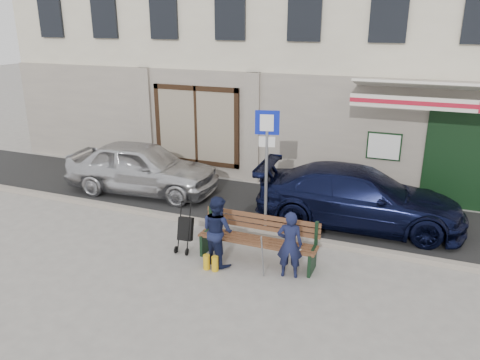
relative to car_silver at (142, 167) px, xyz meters
The scene contains 11 objects.
ground 4.91m from the car_silver, 36.54° to the right, with size 80.00×80.00×0.00m, color #9E9991.
asphalt_lane 3.97m from the car_silver, ahead, with size 60.00×3.20×0.01m, color #282828.
curb 4.19m from the car_silver, 19.61° to the right, with size 60.00×0.18×0.12m, color #9E9384.
building 8.02m from the car_silver, 54.93° to the left, with size 20.00×8.27×10.00m.
car_silver is the anchor object (origin of this frame).
car_navy 5.91m from the car_silver, ahead, with size 1.93×4.74×1.38m, color black.
parking_sign 4.38m from the car_silver, 16.91° to the right, with size 0.51×0.15×2.80m.
bench 5.00m from the car_silver, 30.91° to the right, with size 2.40×1.17×0.98m.
man 5.85m from the car_silver, 29.60° to the right, with size 0.48×0.31×1.31m, color #141939.
woman 4.66m from the car_silver, 38.82° to the right, with size 0.68×0.53×1.41m, color #141A39.
stroller 3.87m from the car_silver, 43.92° to the right, with size 0.33×0.45×1.04m.
Camera 1 is at (3.24, -7.56, 4.58)m, focal length 35.00 mm.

